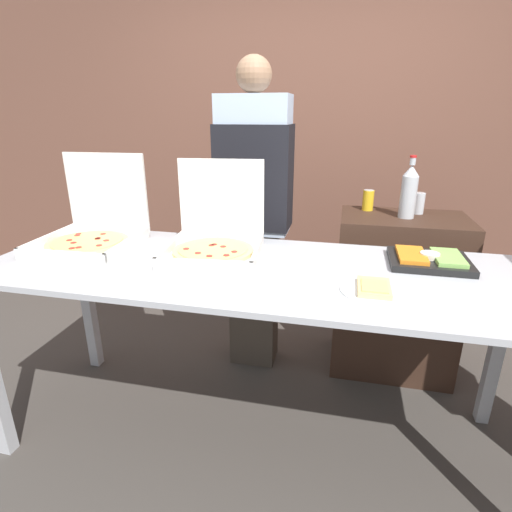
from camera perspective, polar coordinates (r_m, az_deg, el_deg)
name	(u,v)px	position (r m, az deg, el deg)	size (l,w,h in m)	color
ground_plane	(256,434)	(2.24, 0.00, -24.04)	(16.00, 16.00, 0.00)	#423D38
brick_wall_behind	(304,133)	(3.30, 6.85, 17.02)	(10.00, 0.06, 2.80)	brown
buffet_table	(256,289)	(1.78, 0.00, -4.76)	(2.40, 0.83, 0.92)	#B7BABF
pizza_box_far_right	(215,238)	(1.89, -5.82, 2.59)	(0.47, 0.48, 0.42)	silver
pizza_box_far_left	(93,230)	(2.16, -22.29, 3.43)	(0.46, 0.48, 0.44)	silver
paper_plate_front_center	(374,289)	(1.56, 16.49, -4.52)	(0.25, 0.25, 0.03)	white
veggie_tray	(429,260)	(1.91, 23.50, -0.48)	(0.34, 0.28, 0.05)	black
sideboard_podium	(395,295)	(2.61, 19.25, -5.27)	(0.72, 0.47, 0.99)	#382319
soda_bottle	(409,191)	(2.41, 21.01, 8.65)	(0.09, 0.09, 0.35)	#B7BCC1
soda_can_silver	(419,203)	(2.55, 22.20, 7.00)	(0.07, 0.07, 0.12)	silver
soda_can_colored	(368,200)	(2.54, 15.72, 7.69)	(0.07, 0.07, 0.12)	gold
person_server_vest	(254,205)	(2.36, -0.27, 7.30)	(0.42, 0.24, 1.84)	#473D33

